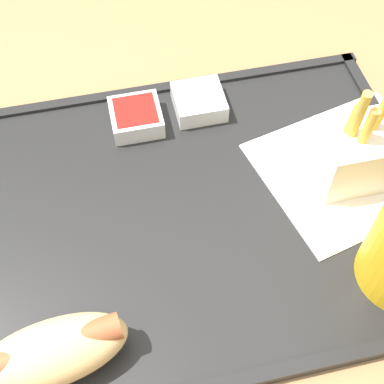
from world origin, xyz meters
name	(u,v)px	position (x,y,z in m)	size (l,w,h in m)	color
dining_table	(199,361)	(0.00, 0.00, 0.38)	(1.14, 0.88, 0.77)	olive
food_tray	(192,212)	(0.00, -0.03, 0.77)	(0.47, 0.35, 0.01)	black
paper_napkin	(351,168)	(-0.17, -0.04, 0.78)	(0.21, 0.19, 0.00)	white
hot_dog_far	(52,353)	(0.14, 0.09, 0.80)	(0.13, 0.07, 0.05)	#DBB270
fries_carton	(356,153)	(-0.16, -0.04, 0.81)	(0.08, 0.06, 0.12)	silver
sauce_cup_mayo	(199,101)	(-0.03, -0.16, 0.79)	(0.05, 0.05, 0.02)	silver
sauce_cup_ketchup	(136,117)	(0.04, -0.15, 0.79)	(0.05, 0.05, 0.02)	silver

